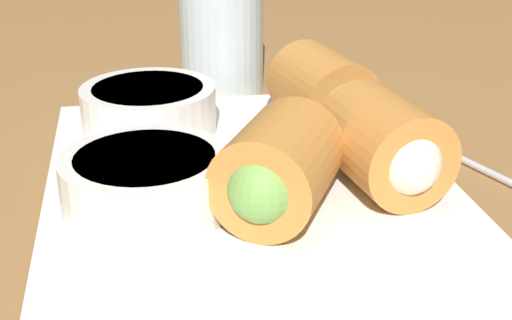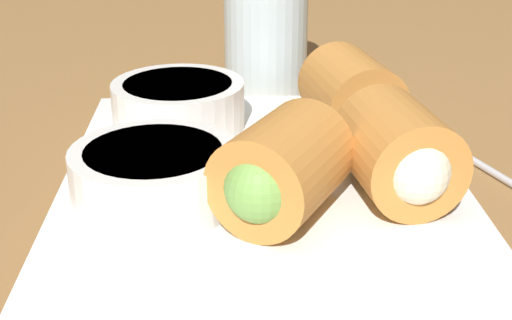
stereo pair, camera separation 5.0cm
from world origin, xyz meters
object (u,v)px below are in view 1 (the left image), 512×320
Objects in this scene: serving_plate at (256,207)px; drinking_glass at (221,16)px; dipping_bowl_far at (149,107)px; dipping_bowl_near at (146,180)px.

drinking_glass reaches higher than serving_plate.
serving_plate is 24.39cm from drinking_glass.
dipping_bowl_far is 14.73cm from drinking_glass.
dipping_bowl_near is (-0.51, 6.10, 2.47)cm from serving_plate.
serving_plate is 2.66× the size of drinking_glass.
dipping_bowl_near is 0.72× the size of drinking_glass.
dipping_bowl_far is at bearing -3.28° from dipping_bowl_near.
serving_plate is 3.72× the size of dipping_bowl_far.
dipping_bowl_near is 25.51cm from drinking_glass.
serving_plate is at bearing -85.25° from dipping_bowl_near.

